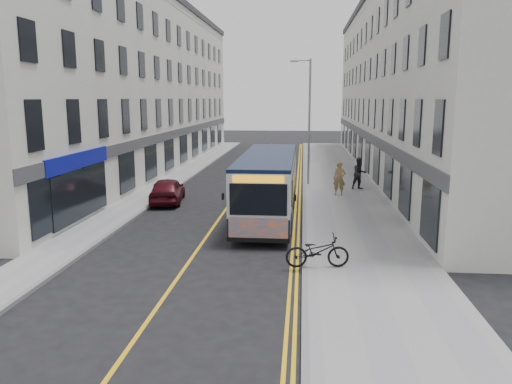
% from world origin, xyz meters
% --- Properties ---
extents(ground, '(140.00, 140.00, 0.00)m').
position_xyz_m(ground, '(0.00, 0.00, 0.00)').
color(ground, black).
rests_on(ground, ground).
extents(pavement_east, '(4.50, 64.00, 0.12)m').
position_xyz_m(pavement_east, '(6.25, 12.00, 0.06)').
color(pavement_east, gray).
rests_on(pavement_east, ground).
extents(pavement_west, '(2.00, 64.00, 0.12)m').
position_xyz_m(pavement_west, '(-5.00, 12.00, 0.06)').
color(pavement_west, gray).
rests_on(pavement_west, ground).
extents(kerb_east, '(0.18, 64.00, 0.13)m').
position_xyz_m(kerb_east, '(4.00, 12.00, 0.07)').
color(kerb_east, slate).
rests_on(kerb_east, ground).
extents(kerb_west, '(0.18, 64.00, 0.13)m').
position_xyz_m(kerb_west, '(-4.00, 12.00, 0.07)').
color(kerb_west, slate).
rests_on(kerb_west, ground).
extents(road_centre_line, '(0.12, 64.00, 0.01)m').
position_xyz_m(road_centre_line, '(0.00, 12.00, 0.00)').
color(road_centre_line, '#F2B015').
rests_on(road_centre_line, ground).
extents(road_dbl_yellow_inner, '(0.10, 64.00, 0.01)m').
position_xyz_m(road_dbl_yellow_inner, '(3.55, 12.00, 0.00)').
color(road_dbl_yellow_inner, '#F2B015').
rests_on(road_dbl_yellow_inner, ground).
extents(road_dbl_yellow_outer, '(0.10, 64.00, 0.01)m').
position_xyz_m(road_dbl_yellow_outer, '(3.75, 12.00, 0.00)').
color(road_dbl_yellow_outer, '#F2B015').
rests_on(road_dbl_yellow_outer, ground).
extents(terrace_east, '(6.00, 46.00, 13.00)m').
position_xyz_m(terrace_east, '(11.50, 21.00, 6.50)').
color(terrace_east, silver).
rests_on(terrace_east, ground).
extents(terrace_west, '(6.00, 46.00, 13.00)m').
position_xyz_m(terrace_west, '(-9.00, 21.00, 6.50)').
color(terrace_west, silver).
rests_on(terrace_west, ground).
extents(streetlamp, '(1.32, 0.18, 8.00)m').
position_xyz_m(streetlamp, '(4.17, 14.00, 4.38)').
color(streetlamp, '#989AA0').
rests_on(streetlamp, ground).
extents(city_bus, '(2.44, 10.42, 3.03)m').
position_xyz_m(city_bus, '(2.27, 5.02, 1.66)').
color(city_bus, black).
rests_on(city_bus, ground).
extents(bicycle, '(2.16, 0.99, 1.09)m').
position_xyz_m(bicycle, '(4.40, -2.24, 0.67)').
color(bicycle, black).
rests_on(bicycle, pavement_east).
extents(pedestrian_near, '(0.76, 0.56, 1.92)m').
position_xyz_m(pedestrian_near, '(5.98, 10.41, 1.08)').
color(pedestrian_near, olive).
rests_on(pedestrian_near, pavement_east).
extents(pedestrian_far, '(1.15, 1.03, 1.94)m').
position_xyz_m(pedestrian_far, '(7.33, 12.38, 1.09)').
color(pedestrian_far, black).
rests_on(pedestrian_far, pavement_east).
extents(car_white, '(1.60, 4.32, 1.41)m').
position_xyz_m(car_white, '(1.80, 21.73, 0.71)').
color(car_white, white).
rests_on(car_white, ground).
extents(car_maroon, '(2.16, 4.23, 1.38)m').
position_xyz_m(car_maroon, '(-3.40, 7.97, 0.69)').
color(car_maroon, '#440B14').
rests_on(car_maroon, ground).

